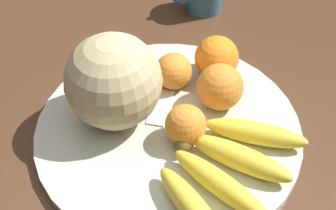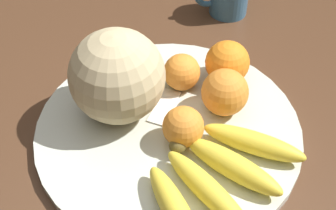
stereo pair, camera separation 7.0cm
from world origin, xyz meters
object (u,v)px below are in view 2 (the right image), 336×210
object	(u,v)px
orange_front_right	(227,63)
produce_tag	(164,107)
fruit_bowl	(168,130)
orange_mid_center	(225,92)
melon	(117,76)
orange_front_left	(183,127)
kitchen_table	(142,151)
banana_bunch	(218,176)
orange_back_left	(182,72)

from	to	relation	value
orange_front_right	produce_tag	bearing A→B (deg)	-21.15
orange_front_right	produce_tag	distance (m)	0.13
fruit_bowl	orange_mid_center	world-z (taller)	orange_mid_center
orange_mid_center	melon	bearing A→B (deg)	-53.08
orange_front_left	produce_tag	bearing A→B (deg)	-121.75
kitchen_table	melon	distance (m)	0.18
melon	banana_bunch	distance (m)	0.21
banana_bunch	orange_front_left	distance (m)	0.09
fruit_bowl	orange_front_left	xyz separation A→B (m)	(0.01, 0.03, 0.04)
banana_bunch	orange_front_left	bearing A→B (deg)	164.80
banana_bunch	orange_mid_center	world-z (taller)	orange_mid_center
orange_front_left	banana_bunch	bearing A→B (deg)	66.79
fruit_bowl	orange_back_left	bearing A→B (deg)	-157.59
orange_back_left	produce_tag	bearing A→B (deg)	6.67
banana_bunch	orange_mid_center	xyz separation A→B (m)	(-0.13, -0.07, 0.02)
banana_bunch	orange_front_right	xyz separation A→B (m)	(-0.19, -0.10, 0.02)
kitchen_table	orange_back_left	size ratio (longest dim) A/B	23.54
melon	orange_mid_center	bearing A→B (deg)	126.92
kitchen_table	fruit_bowl	world-z (taller)	fruit_bowl
fruit_bowl	orange_back_left	distance (m)	0.10
kitchen_table	orange_front_left	distance (m)	0.16
kitchen_table	banana_bunch	size ratio (longest dim) A/B	5.81
melon	orange_back_left	world-z (taller)	melon
kitchen_table	melon	xyz separation A→B (m)	(0.02, -0.03, 0.18)
orange_mid_center	orange_front_right	bearing A→B (deg)	-152.00
fruit_bowl	orange_back_left	size ratio (longest dim) A/B	6.72
banana_bunch	kitchen_table	bearing A→B (deg)	173.48
orange_back_left	banana_bunch	bearing A→B (deg)	49.16
orange_front_right	orange_mid_center	size ratio (longest dim) A/B	1.00
orange_front_left	orange_front_right	distance (m)	0.16
orange_back_left	orange_mid_center	bearing A→B (deg)	86.45
melon	banana_bunch	xyz separation A→B (m)	(0.03, 0.20, -0.06)
kitchen_table	orange_back_left	bearing A→B (deg)	166.67
banana_bunch	orange_back_left	distance (m)	0.21
orange_mid_center	kitchen_table	bearing A→B (deg)	-52.00
kitchen_table	produce_tag	bearing A→B (deg)	137.30
kitchen_table	melon	bearing A→B (deg)	-57.88
kitchen_table	fruit_bowl	size ratio (longest dim) A/B	3.50
kitchen_table	orange_front_right	world-z (taller)	orange_front_right
fruit_bowl	orange_front_right	distance (m)	0.16
fruit_bowl	produce_tag	size ratio (longest dim) A/B	4.93
melon	orange_front_right	xyz separation A→B (m)	(-0.16, 0.10, -0.04)
kitchen_table	produce_tag	xyz separation A→B (m)	(-0.03, 0.03, 0.11)
melon	orange_mid_center	world-z (taller)	melon
orange_mid_center	orange_back_left	world-z (taller)	orange_mid_center
orange_back_left	melon	bearing A→B (deg)	-24.09
orange_back_left	kitchen_table	bearing A→B (deg)	-13.33
orange_front_left	orange_mid_center	distance (m)	0.09
melon	orange_front_left	world-z (taller)	melon
kitchen_table	orange_front_right	xyz separation A→B (m)	(-0.15, 0.07, 0.14)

